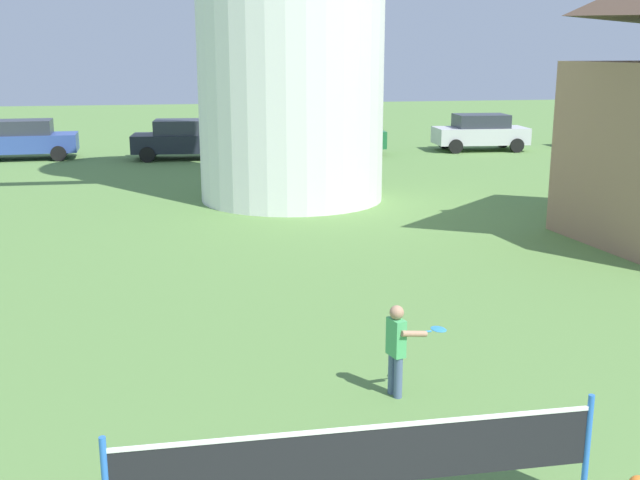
{
  "coord_description": "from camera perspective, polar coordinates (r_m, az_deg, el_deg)",
  "views": [
    {
      "loc": [
        -1.7,
        -3.9,
        4.25
      ],
      "look_at": [
        -0.2,
        4.2,
        2.21
      ],
      "focal_mm": 43.35,
      "sensor_mm": 36.0,
      "label": 1
    }
  ],
  "objects": [
    {
      "name": "parked_car_mustard",
      "position": [
        37.23,
        20.61,
        7.68
      ],
      "size": [
        4.07,
        1.89,
        1.56
      ],
      "color": "#999919",
      "rests_on": "ground_plane"
    },
    {
      "name": "parked_car_black",
      "position": [
        31.46,
        -10.01,
        7.37
      ],
      "size": [
        4.16,
        2.15,
        1.56
      ],
      "color": "#1E232D",
      "rests_on": "ground_plane"
    },
    {
      "name": "player_far",
      "position": [
        9.75,
        5.77,
        -7.7
      ],
      "size": [
        0.77,
        0.39,
        1.19
      ],
      "color": "slate",
      "rests_on": "ground_plane"
    },
    {
      "name": "parked_car_blue",
      "position": [
        33.06,
        -21.2,
        6.96
      ],
      "size": [
        4.34,
        2.04,
        1.56
      ],
      "color": "#334C99",
      "rests_on": "ground_plane"
    },
    {
      "name": "parked_car_silver",
      "position": [
        34.36,
        11.76,
        7.82
      ],
      "size": [
        4.03,
        2.07,
        1.56
      ],
      "color": "silver",
      "rests_on": "ground_plane"
    },
    {
      "name": "tennis_net",
      "position": [
        7.23,
        3.0,
        -15.74
      ],
      "size": [
        4.51,
        0.06,
        1.1
      ],
      "color": "blue",
      "rests_on": "ground_plane"
    },
    {
      "name": "parked_car_green",
      "position": [
        32.24,
        0.81,
        7.73
      ],
      "size": [
        4.5,
        2.1,
        1.56
      ],
      "color": "#1E6638",
      "rests_on": "ground_plane"
    }
  ]
}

